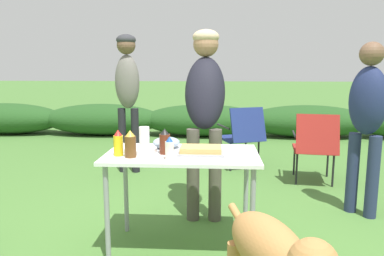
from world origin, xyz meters
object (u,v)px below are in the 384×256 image
object	(u,v)px
plate_stack	(141,150)
camp_chair_near_hedge	(242,134)
mustard_bottle	(118,143)
food_tray	(201,151)
bbq_sauce_bottle	(165,142)
standing_person_with_beanie	(205,100)
mayo_bottle	(169,149)
camp_chair_green_behind_table	(315,144)
beer_bottle	(130,144)
standing_person_in_red_jacket	(127,84)
paper_cup_stack	(144,137)
folding_table	(182,163)
mixing_bowl	(166,142)
standing_person_in_gray_fleece	(367,113)

from	to	relation	value
plate_stack	camp_chair_near_hedge	world-z (taller)	camp_chair_near_hedge
plate_stack	mustard_bottle	size ratio (longest dim) A/B	1.31
plate_stack	food_tray	bearing A→B (deg)	-4.90
bbq_sauce_bottle	standing_person_with_beanie	world-z (taller)	standing_person_with_beanie
mayo_bottle	camp_chair_green_behind_table	distance (m)	2.40
mustard_bottle	standing_person_with_beanie	xyz separation A→B (m)	(0.58, 0.78, 0.24)
beer_bottle	camp_chair_near_hedge	size ratio (longest dim) A/B	0.23
mayo_bottle	standing_person_in_red_jacket	world-z (taller)	standing_person_in_red_jacket
paper_cup_stack	bbq_sauce_bottle	bearing A→B (deg)	-48.98
bbq_sauce_bottle	beer_bottle	bearing A→B (deg)	-152.50
folding_table	standing_person_in_red_jacket	xyz separation A→B (m)	(-0.87, 2.01, 0.47)
mixing_bowl	plate_stack	bearing A→B (deg)	-137.53
standing_person_with_beanie	bbq_sauce_bottle	bearing A→B (deg)	-110.20
camp_chair_green_behind_table	paper_cup_stack	bearing A→B (deg)	-131.21
food_tray	mustard_bottle	xyz separation A→B (m)	(-0.58, -0.08, 0.06)
food_tray	camp_chair_near_hedge	xyz separation A→B (m)	(0.46, 2.31, -0.30)
beer_bottle	standing_person_with_beanie	xyz separation A→B (m)	(0.49, 0.82, 0.24)
standing_person_with_beanie	camp_chair_green_behind_table	xyz separation A→B (m)	(1.24, 1.00, -0.60)
plate_stack	standing_person_with_beanie	size ratio (longest dim) A/B	0.14
mustard_bottle	standing_person_in_gray_fleece	bearing A→B (deg)	23.25
standing_person_in_red_jacket	standing_person_in_gray_fleece	world-z (taller)	standing_person_in_red_jacket
folding_table	camp_chair_green_behind_table	bearing A→B (deg)	50.20
food_tray	standing_person_in_red_jacket	size ratio (longest dim) A/B	0.19
plate_stack	camp_chair_near_hedge	bearing A→B (deg)	68.37
paper_cup_stack	mayo_bottle	distance (m)	0.46
mustard_bottle	beer_bottle	world-z (taller)	beer_bottle
folding_table	bbq_sauce_bottle	distance (m)	0.21
mixing_bowl	bbq_sauce_bottle	world-z (taller)	bbq_sauce_bottle
camp_chair_near_hedge	food_tray	bearing A→B (deg)	-121.80
mayo_bottle	standing_person_with_beanie	xyz separation A→B (m)	(0.21, 0.87, 0.25)
mustard_bottle	beer_bottle	size ratio (longest dim) A/B	0.97
mayo_bottle	standing_person_in_gray_fleece	distance (m)	1.92
folding_table	standing_person_in_gray_fleece	world-z (taller)	standing_person_in_gray_fleece
bbq_sauce_bottle	standing_person_in_gray_fleece	distance (m)	1.89
beer_bottle	food_tray	bearing A→B (deg)	13.92
bbq_sauce_bottle	paper_cup_stack	bearing A→B (deg)	131.02
standing_person_in_red_jacket	camp_chair_near_hedge	size ratio (longest dim) A/B	2.10
standing_person_with_beanie	plate_stack	bearing A→B (deg)	-123.80
standing_person_with_beanie	standing_person_in_red_jacket	world-z (taller)	standing_person_in_red_jacket
beer_bottle	camp_chair_near_hedge	world-z (taller)	beer_bottle
mustard_bottle	beer_bottle	xyz separation A→B (m)	(0.10, -0.04, 0.00)
food_tray	standing_person_in_red_jacket	xyz separation A→B (m)	(-1.01, 2.05, 0.37)
beer_bottle	mixing_bowl	bearing A→B (deg)	56.44
standing_person_in_red_jacket	camp_chair_green_behind_table	bearing A→B (deg)	-5.48
folding_table	plate_stack	size ratio (longest dim) A/B	4.58
mustard_bottle	bbq_sauce_bottle	distance (m)	0.33
standing_person_in_gray_fleece	camp_chair_green_behind_table	distance (m)	1.05
standing_person_in_red_jacket	plate_stack	bearing A→B (deg)	-71.09
mayo_bottle	standing_person_with_beanie	bearing A→B (deg)	76.32
folding_table	camp_chair_near_hedge	world-z (taller)	camp_chair_near_hedge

